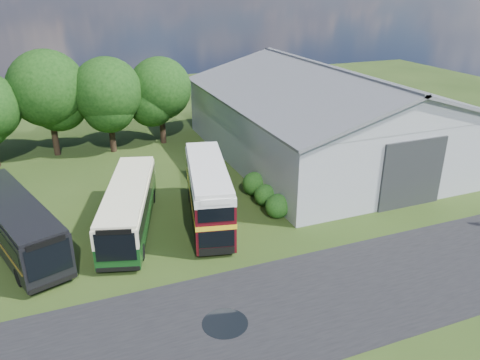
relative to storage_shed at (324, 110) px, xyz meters
name	(u,v)px	position (x,y,z in m)	size (l,w,h in m)	color
ground	(232,282)	(-15.00, -15.98, -4.17)	(120.00, 120.00, 0.00)	#1E3210
asphalt_road	(309,301)	(-12.00, -18.98, -4.17)	(60.00, 8.00, 0.02)	black
puddle	(225,324)	(-16.50, -18.98, -4.17)	(2.20, 2.20, 0.01)	black
storage_shed	(324,110)	(0.00, 0.00, 0.00)	(18.80, 24.80, 8.15)	gray
tree_mid	(47,89)	(-23.00, 8.82, 2.02)	(6.80, 6.80, 9.60)	black
tree_right_a	(107,92)	(-18.00, 7.82, 1.52)	(6.26, 6.26, 8.83)	black
tree_right_b	(160,89)	(-13.00, 8.62, 1.27)	(5.98, 5.98, 8.45)	black
shrub_front	(277,216)	(-9.40, -9.98, -4.17)	(1.70, 1.70, 1.70)	#194714
shrub_mid	(265,204)	(-9.40, -7.98, -4.17)	(1.60, 1.60, 1.60)	#194714
shrub_back	(254,194)	(-9.40, -5.98, -4.17)	(1.80, 1.80, 1.80)	#194714
bus_green_single	(129,206)	(-19.03, -7.98, -2.57)	(5.54, 11.17, 3.01)	black
bus_maroon_double	(208,194)	(-13.98, -8.95, -2.14)	(4.42, 9.76, 4.07)	black
bus_dark_single	(15,223)	(-25.72, -7.92, -2.48)	(6.15, 11.70, 3.16)	black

